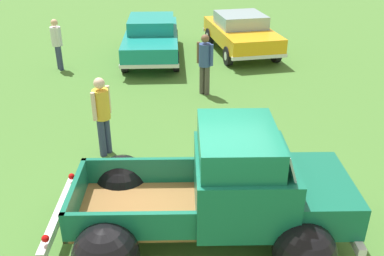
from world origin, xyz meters
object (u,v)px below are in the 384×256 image
Objects in this scene: spectator_1 at (57,41)px; vintage_pickup_truck at (225,196)px; show_car_0 at (152,36)px; spectator_2 at (205,61)px; spectator_0 at (102,112)px; show_car_1 at (241,32)px.

vintage_pickup_truck is at bearing -93.11° from spectator_1.
spectator_1 reaches higher than show_car_0.
show_car_0 is 2.70× the size of spectator_2.
spectator_2 is (2.49, 3.30, -0.01)m from spectator_0.
show_car_0 is 3.27m from spectator_1.
spectator_0 is (-4.23, -7.31, 0.23)m from show_car_1.
spectator_0 is at bearing 131.22° from vintage_pickup_truck.
vintage_pickup_truck reaches higher than spectator_0.
show_car_1 is 2.49× the size of spectator_2.
vintage_pickup_truck reaches higher than show_car_1.
vintage_pickup_truck is 10.30m from show_car_1.
spectator_2 reaches higher than show_car_0.
vintage_pickup_truck is at bearing 8.90° from show_car_0.
show_car_0 is 2.80× the size of spectator_1.
spectator_1 is at bearing 119.75° from vintage_pickup_truck.
vintage_pickup_truck is 1.00× the size of show_car_0.
spectator_2 is at bearing -31.53° from show_car_1.
spectator_0 is at bearing -99.66° from spectator_1.
spectator_0 is (-0.93, -6.91, 0.22)m from show_car_0.
spectator_1 is 5.27m from spectator_2.
show_car_1 is 6.55m from spectator_1.
spectator_2 is at bearing -58.48° from spectator_1.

